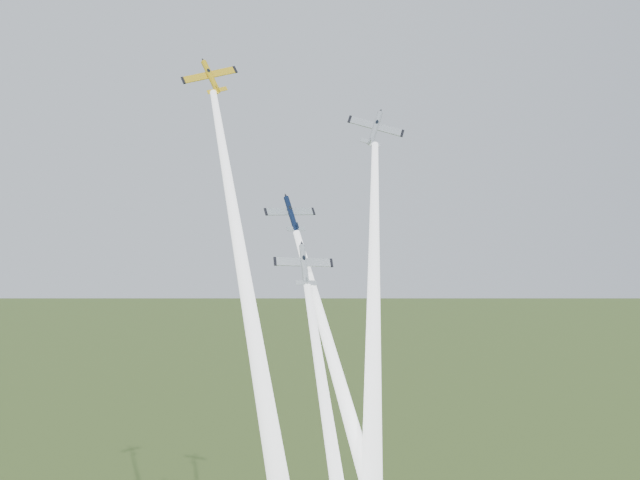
{
  "coord_description": "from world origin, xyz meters",
  "views": [
    {
      "loc": [
        -5.59,
        -112.83,
        94.29
      ],
      "look_at": [
        0.0,
        -6.0,
        92.0
      ],
      "focal_mm": 45.0,
      "sensor_mm": 36.0,
      "label": 1
    }
  ],
  "objects_px": {
    "plane_navy": "(291,214)",
    "plane_silver_low": "(304,265)",
    "plane_silver_right": "(375,128)",
    "plane_yellow": "(211,77)"
  },
  "relations": [
    {
      "from": "plane_navy",
      "to": "plane_yellow",
      "type": "bearing_deg",
      "value": 129.88
    },
    {
      "from": "plane_navy",
      "to": "plane_silver_low",
      "type": "distance_m",
      "value": 10.74
    },
    {
      "from": "plane_yellow",
      "to": "plane_silver_low",
      "type": "xyz_separation_m",
      "value": [
        13.17,
        -14.85,
        -26.78
      ]
    },
    {
      "from": "plane_navy",
      "to": "plane_silver_right",
      "type": "height_order",
      "value": "plane_silver_right"
    },
    {
      "from": "plane_silver_right",
      "to": "plane_silver_low",
      "type": "relative_size",
      "value": 1.09
    },
    {
      "from": "plane_silver_right",
      "to": "plane_silver_low",
      "type": "distance_m",
      "value": 27.22
    },
    {
      "from": "plane_navy",
      "to": "plane_silver_low",
      "type": "xyz_separation_m",
      "value": [
        1.54,
        -8.26,
        -6.69
      ]
    },
    {
      "from": "plane_yellow",
      "to": "plane_silver_right",
      "type": "height_order",
      "value": "plane_yellow"
    },
    {
      "from": "plane_silver_right",
      "to": "plane_yellow",
      "type": "bearing_deg",
      "value": -171.18
    },
    {
      "from": "plane_yellow",
      "to": "plane_silver_low",
      "type": "relative_size",
      "value": 1.06
    }
  ]
}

